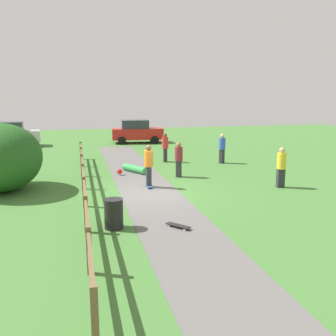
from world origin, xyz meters
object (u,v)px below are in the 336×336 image
object	(u,v)px
bush_large	(2,158)
skateboard_loose	(178,226)
bystander_red	(165,146)
parked_car_silver	(10,134)
trash_bin	(114,214)
skater_riding	(149,164)
skater_fallen	(134,169)
bystander_yellow	(281,166)
parked_car_red	(137,131)
bystander_maroon	(179,158)
bystander_blue	(222,147)

from	to	relation	value
bush_large	skateboard_loose	distance (m)	8.48
bystander_red	parked_car_silver	size ratio (longest dim) A/B	0.40
trash_bin	skater_riding	world-z (taller)	skater_riding
trash_bin	skater_fallen	bearing A→B (deg)	77.16
bystander_yellow	parked_car_red	bearing A→B (deg)	102.25
bystander_yellow	bystander_red	bearing A→B (deg)	115.11
bystander_yellow	bystander_red	xyz separation A→B (m)	(-3.38, 7.21, -0.01)
trash_bin	skater_riding	bearing A→B (deg)	67.06
parked_car_red	skateboard_loose	bearing A→B (deg)	-95.69
trash_bin	bystander_yellow	bearing A→B (deg)	23.65
skater_riding	parked_car_red	distance (m)	15.32
skateboard_loose	bystander_maroon	world-z (taller)	bystander_maroon
parked_car_red	bystander_maroon	bearing A→B (deg)	-90.49
skater_riding	bystander_red	distance (m)	6.26
skater_riding	bystander_yellow	xyz separation A→B (m)	(5.51, -1.33, -0.08)
bystander_red	bystander_yellow	bearing A→B (deg)	-64.89
parked_car_red	skater_riding	bearing A→B (deg)	-97.21
skater_riding	bystander_blue	xyz separation A→B (m)	(5.25, 4.67, -0.09)
bystander_maroon	skater_riding	bearing A→B (deg)	-136.58
skater_riding	skater_fallen	world-z (taller)	skater_riding
parked_car_silver	trash_bin	bearing A→B (deg)	-73.16
skateboard_loose	bystander_blue	world-z (taller)	bystander_blue
bystander_yellow	parked_car_red	xyz separation A→B (m)	(-3.59, 16.52, 0.00)
bush_large	skateboard_loose	world-z (taller)	bush_large
bystander_yellow	bystander_red	world-z (taller)	bystander_yellow
skater_fallen	bystander_red	size ratio (longest dim) A/B	0.95
bystander_maroon	bystander_red	distance (m)	4.18
bystander_blue	bystander_maroon	world-z (taller)	bystander_blue
trash_bin	skater_fallen	xyz separation A→B (m)	(1.77, 7.75, -0.25)
skateboard_loose	trash_bin	bearing A→B (deg)	165.60
bystander_red	trash_bin	bearing A→B (deg)	-111.25
parked_car_red	trash_bin	bearing A→B (deg)	-101.05
skater_fallen	bystander_blue	size ratio (longest dim) A/B	0.95
bystander_blue	skateboard_loose	bearing A→B (deg)	-118.78
trash_bin	bush_large	bearing A→B (deg)	125.94
bystander_maroon	parked_car_red	world-z (taller)	parked_car_red
skateboard_loose	bystander_yellow	bearing A→B (deg)	33.70
parked_car_silver	skateboard_loose	bearing A→B (deg)	-68.85
bystander_blue	parked_car_silver	world-z (taller)	parked_car_silver
skater_fallen	bystander_blue	distance (m)	5.69
skater_riding	skateboard_loose	size ratio (longest dim) A/B	2.46
bush_large	trash_bin	size ratio (longest dim) A/B	4.27
skater_riding	bush_large	bearing A→B (deg)	171.07
bystander_red	parked_car_silver	bearing A→B (deg)	137.22
trash_bin	bystander_blue	bearing A→B (deg)	52.16
skateboard_loose	parked_car_silver	size ratio (longest dim) A/B	0.17
bystander_red	parked_car_red	size ratio (longest dim) A/B	0.40
skateboard_loose	parked_car_silver	xyz separation A→B (m)	(-7.83, 20.25, 0.87)
skateboard_loose	bystander_yellow	xyz separation A→B (m)	(5.60, 3.74, 0.87)
bystander_blue	parked_car_red	xyz separation A→B (m)	(-3.33, 10.52, 0.01)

